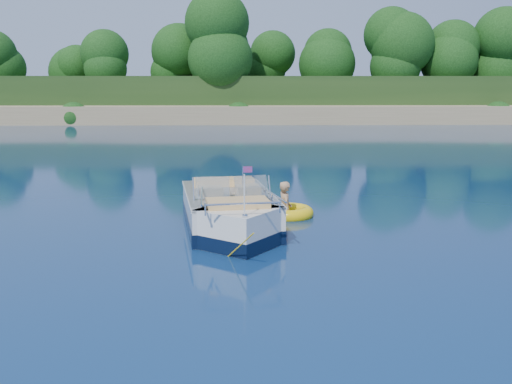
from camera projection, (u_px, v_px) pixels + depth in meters
ground at (180, 232)px, 13.13m from camera, size 160.00×160.00×0.00m
shoreline at (233, 102)px, 75.57m from camera, size 170.00×59.00×6.00m
treeline at (228, 59)px, 52.37m from camera, size 150.00×7.12×8.19m
motorboat at (230, 215)px, 13.27m from camera, size 2.55×5.58×1.87m
tow_tube at (288, 213)px, 14.70m from camera, size 1.68×1.68×0.34m
boy at (284, 216)px, 14.66m from camera, size 0.52×0.86×1.59m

